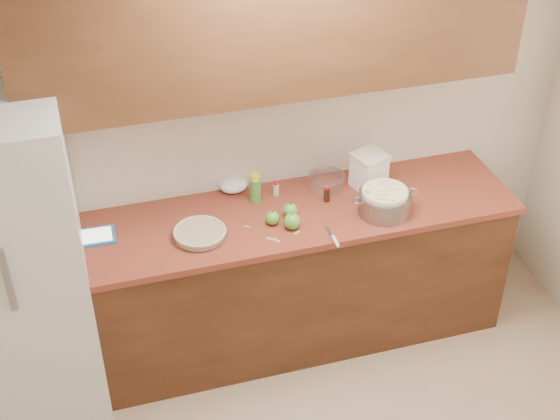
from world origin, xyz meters
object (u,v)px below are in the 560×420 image
object	(u,v)px
tablet	(95,236)
colander	(384,202)
flour_canister	(369,171)
pie	(200,233)

from	to	relation	value
tablet	colander	bearing A→B (deg)	-5.53
flour_canister	tablet	bearing A→B (deg)	-178.13
colander	tablet	size ratio (longest dim) A/B	1.76
tablet	pie	bearing A→B (deg)	-13.49
pie	tablet	world-z (taller)	pie
flour_canister	pie	bearing A→B (deg)	-168.93
colander	flour_canister	distance (m)	0.27
pie	flour_canister	bearing A→B (deg)	11.07
tablet	flour_canister	bearing A→B (deg)	4.14
flour_canister	tablet	world-z (taller)	flour_canister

